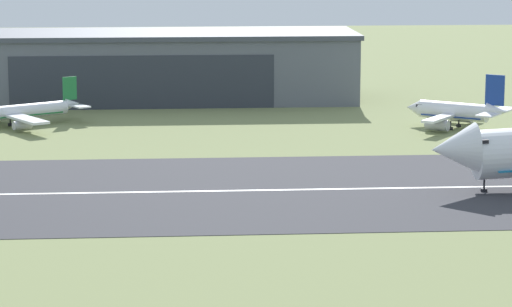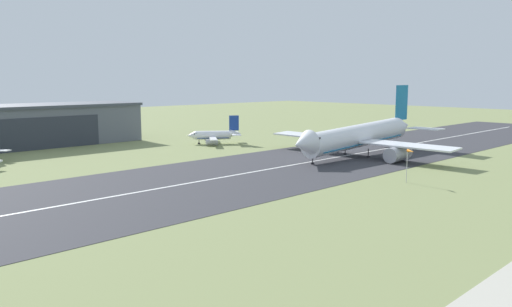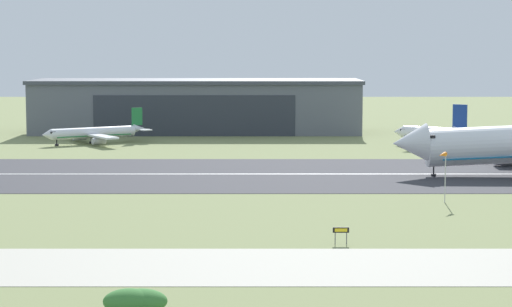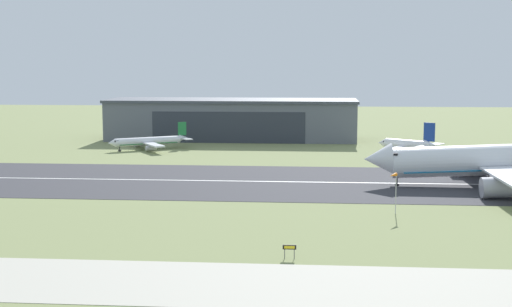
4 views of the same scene
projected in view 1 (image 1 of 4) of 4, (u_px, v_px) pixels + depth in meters
runway_strip at (241, 191)px, 151.27m from camera, size 378.33×44.46×0.06m
runway_centreline at (241, 190)px, 151.26m from camera, size 340.50×0.70×0.01m
hangar_building at (143, 66)px, 229.49m from camera, size 80.75×23.02×13.09m
airplane_parked_west at (14, 112)px, 199.75m from camera, size 23.24×21.06×7.62m
airplane_parked_centre at (455, 112)px, 198.19m from camera, size 18.19×18.87×9.27m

